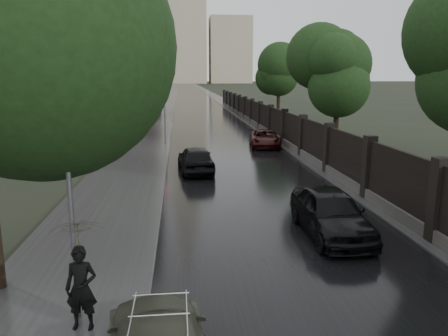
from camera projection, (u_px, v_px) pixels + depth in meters
road at (187, 87)px, 193.22m from camera, size 8.00×420.00×0.02m
sidewalk_left at (173, 87)px, 192.62m from camera, size 4.00×420.00×0.16m
verge_right at (199, 87)px, 193.75m from camera, size 3.00×420.00×0.08m
fence_right at (266, 122)px, 39.69m from camera, size 0.45×75.72×2.70m
tree_left_far at (120, 74)px, 35.62m from camera, size 4.25×4.25×7.39m
tree_right_b at (338, 78)px, 29.41m from camera, size 4.08×4.08×7.01m
tree_right_c at (279, 77)px, 46.93m from camera, size 4.08×4.08×7.01m
lamp_post at (70, 201)px, 8.66m from camera, size 0.25×0.12×5.11m
traffic_light at (165, 114)px, 31.70m from camera, size 0.16×0.32×4.00m
brick_building at (61, 36)px, 55.06m from camera, size 24.00×18.00×20.00m
stalinist_tower at (183, 25)px, 292.33m from camera, size 92.00×30.00×159.00m
hatchback_left at (196, 159)px, 23.37m from camera, size 2.04×4.41×1.46m
car_right_near at (331, 213)px, 14.13m from camera, size 1.86×4.53×1.54m
car_right_far at (265, 138)px, 31.86m from camera, size 2.54×4.66×1.24m
pedestrian_umbrella at (78, 244)px, 8.38m from camera, size 1.10×1.12×2.69m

